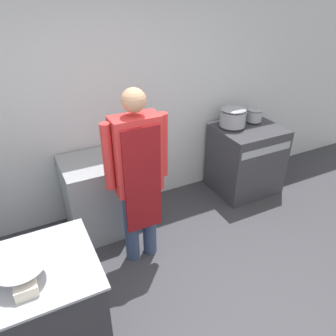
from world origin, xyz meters
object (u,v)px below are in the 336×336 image
mixing_bowl (21,272)px  fridge_unit (93,197)px  stove (245,159)px  stock_pot (233,116)px  sauce_pot (254,115)px  plastic_tub (26,288)px  person_cook (138,172)px

mixing_bowl → fridge_unit: bearing=60.6°
stove → stock_pot: size_ratio=2.85×
mixing_bowl → sauce_pot: sauce_pot is taller
plastic_tub → stock_pot: (2.65, 1.54, 0.10)m
fridge_unit → stock_pot: bearing=2.1°
stove → plastic_tub: 3.21m
mixing_bowl → plastic_tub: 0.12m
fridge_unit → plastic_tub: plastic_tub is taller
person_cook → mixing_bowl: (-1.08, -0.74, -0.05)m
fridge_unit → sauce_pot: 2.31m
mixing_bowl → person_cook: bearing=34.5°
sauce_pot → person_cook: bearing=-160.3°
fridge_unit → sauce_pot: (2.24, 0.07, 0.57)m
stock_pot → sauce_pot: (0.35, 0.00, -0.04)m
plastic_tub → person_cook: bearing=38.6°
fridge_unit → person_cook: (0.31, -0.62, 0.58)m
fridge_unit → mixing_bowl: bearing=-119.4°
person_cook → fridge_unit: bearing=116.6°
mixing_bowl → stock_pot: size_ratio=1.00×
fridge_unit → stock_pot: size_ratio=2.72×
stove → plastic_tub: (-2.83, -1.42, 0.50)m
fridge_unit → mixing_bowl: size_ratio=2.71×
mixing_bowl → plastic_tub: mixing_bowl is taller
fridge_unit → person_cook: person_cook is taller
plastic_tub → mixing_bowl: bearing=94.3°
plastic_tub → stock_pot: 3.07m
plastic_tub → sauce_pot: size_ratio=0.69×
person_cook → sauce_pot: (1.93, 0.69, -0.01)m
stove → mixing_bowl: 3.17m
plastic_tub → sauce_pot: 3.37m
person_cook → mixing_bowl: size_ratio=5.51×
stove → sauce_pot: 0.60m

